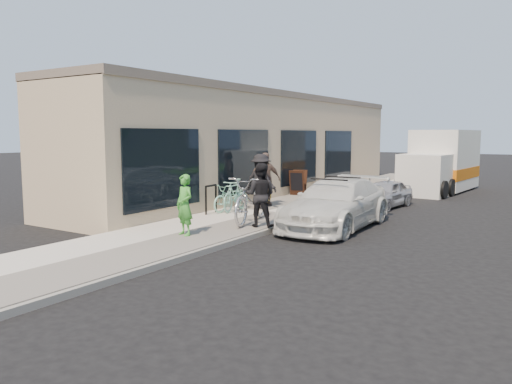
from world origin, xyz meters
The scene contains 17 objects.
ground centered at (0.00, 0.00, 0.00)m, with size 120.00×120.00×0.00m, color black.
sidewalk centered at (-2.00, 3.00, 0.07)m, with size 3.00×34.00×0.15m, color beige.
curb centered at (-0.45, 3.00, 0.07)m, with size 0.12×34.00×0.13m, color gray.
storefront centered at (-5.24, 7.99, 2.12)m, with size 3.60×20.00×4.22m.
bike_rack centered at (-3.15, 1.68, 0.68)m, with size 0.12×0.62×0.88m.
sandwich_board centered at (-3.11, 7.20, 0.65)m, with size 0.70×0.71×0.98m.
sedan_white centered at (0.67, 2.31, 0.67)m, with size 1.97×4.64×1.38m.
sedan_silver centered at (0.55, 6.75, 0.49)m, with size 1.15×2.85×0.97m, color #ABAAB0.
moving_truck centered at (1.03, 12.99, 1.21)m, with size 2.48×5.69×2.73m.
tandem_bike centered at (-1.26, 1.08, 0.79)m, with size 0.84×2.42×1.27m, color silver.
woman_rider centered at (-1.65, -1.26, 0.88)m, with size 0.53×0.35×1.46m, color green.
man_standing centered at (-0.74, 0.66, 0.98)m, with size 0.81×0.63×1.66m, color black.
cruiser_bike_a centered at (-2.84, 2.50, 0.65)m, with size 0.47×1.66×1.00m, color #8DD3B9.
cruiser_bike_b centered at (-2.89, 2.40, 0.58)m, with size 0.57×1.62×0.85m, color #8DD3B9.
cruiser_bike_c centered at (-2.65, 3.94, 0.60)m, with size 0.42×1.48×0.89m, color gold.
bystander_a centered at (-2.44, 3.38, 1.03)m, with size 1.14×0.66×1.77m, color black.
bystander_b centered at (-2.70, 4.05, 1.05)m, with size 1.05×0.44×1.79m, color brown.
Camera 1 is at (6.12, -10.18, 2.55)m, focal length 35.00 mm.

